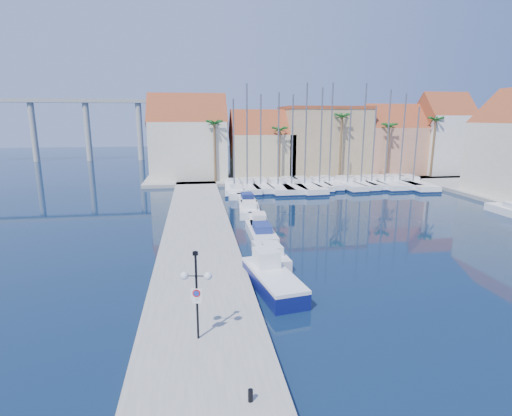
# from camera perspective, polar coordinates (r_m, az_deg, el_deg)

# --- Properties ---
(ground) EXTENTS (260.00, 260.00, 0.00)m
(ground) POSITION_cam_1_polar(r_m,az_deg,el_deg) (23.62, 15.28, -13.19)
(ground) COLOR #081B32
(ground) RESTS_ON ground
(quay_west) EXTENTS (6.00, 77.00, 0.50)m
(quay_west) POSITION_cam_1_polar(r_m,az_deg,el_deg) (34.25, -8.23, -4.17)
(quay_west) COLOR gray
(quay_west) RESTS_ON ground
(shore_north) EXTENTS (54.00, 16.00, 0.50)m
(shore_north) POSITION_cam_1_polar(r_m,az_deg,el_deg) (70.63, 7.06, 4.63)
(shore_north) COLOR gray
(shore_north) RESTS_ON ground
(lamp_post) EXTENTS (1.38, 0.57, 4.11)m
(lamp_post) POSITION_cam_1_polar(r_m,az_deg,el_deg) (17.78, -8.52, -10.42)
(lamp_post) COLOR black
(lamp_post) RESTS_ON quay_west
(bollard) EXTENTS (0.18, 0.18, 0.45)m
(bollard) POSITION_cam_1_polar(r_m,az_deg,el_deg) (15.33, -0.79, -25.21)
(bollard) COLOR black
(bollard) RESTS_ON quay_west
(fishing_boat) EXTENTS (3.04, 6.45, 2.17)m
(fishing_boat) POSITION_cam_1_polar(r_m,az_deg,el_deg) (24.47, 2.32, -9.92)
(fishing_boat) COLOR #0E1453
(fishing_boat) RESTS_ON ground
(motorboat_west_0) EXTENTS (2.05, 5.27, 1.40)m
(motorboat_west_0) POSITION_cam_1_polar(r_m,az_deg,el_deg) (29.07, 2.11, -6.62)
(motorboat_west_0) COLOR white
(motorboat_west_0) RESTS_ON ground
(motorboat_west_1) EXTENTS (2.08, 6.32, 1.40)m
(motorboat_west_1) POSITION_cam_1_polar(r_m,az_deg,el_deg) (34.45, 0.73, -3.48)
(motorboat_west_1) COLOR white
(motorboat_west_1) RESTS_ON ground
(motorboat_west_2) EXTENTS (2.17, 5.50, 1.40)m
(motorboat_west_2) POSITION_cam_1_polar(r_m,az_deg,el_deg) (38.07, 0.35, -1.90)
(motorboat_west_2) COLOR white
(motorboat_west_2) RESTS_ON ground
(motorboat_west_3) EXTENTS (2.74, 6.73, 1.40)m
(motorboat_west_3) POSITION_cam_1_polar(r_m,az_deg,el_deg) (43.29, -1.00, -0.09)
(motorboat_west_3) COLOR white
(motorboat_west_3) RESTS_ON ground
(motorboat_west_4) EXTENTS (1.90, 5.90, 1.40)m
(motorboat_west_4) POSITION_cam_1_polar(r_m,az_deg,el_deg) (48.13, -1.35, 1.22)
(motorboat_west_4) COLOR white
(motorboat_west_4) RESTS_ON ground
(motorboat_west_5) EXTENTS (2.48, 7.52, 1.40)m
(motorboat_west_5) POSITION_cam_1_polar(r_m,az_deg,el_deg) (53.66, -2.88, 2.41)
(motorboat_west_5) COLOR white
(motorboat_west_5) RESTS_ON ground
(motorboat_east_1) EXTENTS (1.82, 5.45, 1.40)m
(motorboat_east_1) POSITION_cam_1_polar(r_m,az_deg,el_deg) (50.41, 32.55, -0.29)
(motorboat_east_1) COLOR white
(motorboat_east_1) RESTS_ON ground
(sailboat_0) EXTENTS (3.35, 9.91, 12.57)m
(sailboat_0) POSITION_cam_1_polar(r_m,az_deg,el_deg) (56.05, -3.14, 2.94)
(sailboat_0) COLOR white
(sailboat_0) RESTS_ON ground
(sailboat_1) EXTENTS (2.95, 9.94, 14.59)m
(sailboat_1) POSITION_cam_1_polar(r_m,az_deg,el_deg) (56.70, -1.35, 3.10)
(sailboat_1) COLOR white
(sailboat_1) RESTS_ON ground
(sailboat_2) EXTENTS (2.66, 9.49, 13.24)m
(sailboat_2) POSITION_cam_1_polar(r_m,az_deg,el_deg) (57.14, 0.56, 3.16)
(sailboat_2) COLOR white
(sailboat_2) RESTS_ON ground
(sailboat_3) EXTENTS (3.15, 10.67, 13.46)m
(sailboat_3) POSITION_cam_1_polar(r_m,az_deg,el_deg) (56.88, 3.00, 3.09)
(sailboat_3) COLOR white
(sailboat_3) RESTS_ON ground
(sailboat_4) EXTENTS (3.53, 11.15, 13.21)m
(sailboat_4) POSITION_cam_1_polar(r_m,az_deg,el_deg) (57.59, 4.97, 3.17)
(sailboat_4) COLOR white
(sailboat_4) RESTS_ON ground
(sailboat_5) EXTENTS (4.09, 12.06, 14.76)m
(sailboat_5) POSITION_cam_1_polar(r_m,az_deg,el_deg) (58.03, 6.70, 3.21)
(sailboat_5) COLOR white
(sailboat_5) RESTS_ON ground
(sailboat_6) EXTENTS (2.31, 8.44, 14.24)m
(sailboat_6) POSITION_cam_1_polar(r_m,az_deg,el_deg) (58.97, 8.90, 3.36)
(sailboat_6) COLOR white
(sailboat_6) RESTS_ON ground
(sailboat_7) EXTENTS (2.23, 8.34, 14.93)m
(sailboat_7) POSITION_cam_1_polar(r_m,az_deg,el_deg) (60.20, 10.25, 3.52)
(sailboat_7) COLOR white
(sailboat_7) RESTS_ON ground
(sailboat_8) EXTENTS (3.32, 9.83, 11.70)m
(sailboat_8) POSITION_cam_1_polar(r_m,az_deg,el_deg) (60.28, 12.68, 3.33)
(sailboat_8) COLOR white
(sailboat_8) RESTS_ON ground
(sailboat_9) EXTENTS (2.84, 9.00, 14.86)m
(sailboat_9) POSITION_cam_1_polar(r_m,az_deg,el_deg) (61.17, 14.53, 3.43)
(sailboat_9) COLOR white
(sailboat_9) RESTS_ON ground
(sailboat_10) EXTENTS (2.75, 8.62, 11.71)m
(sailboat_10) POSITION_cam_1_polar(r_m,az_deg,el_deg) (62.12, 16.00, 3.44)
(sailboat_10) COLOR white
(sailboat_10) RESTS_ON ground
(sailboat_11) EXTENTS (2.91, 10.08, 14.01)m
(sailboat_11) POSITION_cam_1_polar(r_m,az_deg,el_deg) (62.72, 17.63, 3.43)
(sailboat_11) COLOR white
(sailboat_11) RESTS_ON ground
(sailboat_12) EXTENTS (2.72, 10.01, 13.52)m
(sailboat_12) POSITION_cam_1_polar(r_m,az_deg,el_deg) (64.08, 19.55, 3.47)
(sailboat_12) COLOR white
(sailboat_12) RESTS_ON ground
(sailboat_13) EXTENTS (3.80, 11.93, 11.68)m
(sailboat_13) POSITION_cam_1_polar(r_m,az_deg,el_deg) (64.17, 21.21, 3.32)
(sailboat_13) COLOR white
(sailboat_13) RESTS_ON ground
(building_0) EXTENTS (12.30, 9.00, 13.50)m
(building_0) POSITION_cam_1_polar(r_m,az_deg,el_deg) (66.38, -9.64, 9.48)
(building_0) COLOR beige
(building_0) RESTS_ON shore_north
(building_1) EXTENTS (10.30, 8.00, 11.00)m
(building_1) POSITION_cam_1_polar(r_m,az_deg,el_deg) (67.38, 0.77, 8.65)
(building_1) COLOR tan
(building_1) RESTS_ON shore_north
(building_2) EXTENTS (14.20, 10.20, 11.50)m
(building_2) POSITION_cam_1_polar(r_m,az_deg,el_deg) (70.92, 9.56, 9.47)
(building_2) COLOR tan
(building_2) RESTS_ON shore_north
(building_3) EXTENTS (10.30, 8.00, 12.00)m
(building_3) POSITION_cam_1_polar(r_m,az_deg,el_deg) (74.66, 18.68, 8.83)
(building_3) COLOR tan
(building_3) RESTS_ON shore_north
(building_4) EXTENTS (8.30, 8.00, 14.00)m
(building_4) POSITION_cam_1_polar(r_m,az_deg,el_deg) (78.29, 25.02, 9.28)
(building_4) COLOR silver
(building_4) RESTS_ON shore_north
(palm_0) EXTENTS (2.60, 2.60, 10.15)m
(palm_0) POSITION_cam_1_polar(r_m,az_deg,el_deg) (61.37, -5.97, 11.72)
(palm_0) COLOR brown
(palm_0) RESTS_ON shore_north
(palm_1) EXTENTS (2.60, 2.60, 9.15)m
(palm_1) POSITION_cam_1_polar(r_m,az_deg,el_deg) (62.69, 3.38, 10.92)
(palm_1) COLOR brown
(palm_1) RESTS_ON shore_north
(palm_2) EXTENTS (2.60, 2.60, 11.15)m
(palm_2) POSITION_cam_1_polar(r_m,az_deg,el_deg) (65.49, 12.20, 12.39)
(palm_2) COLOR brown
(palm_2) RESTS_ON shore_north
(palm_3) EXTENTS (2.60, 2.60, 9.65)m
(palm_3) POSITION_cam_1_polar(r_m,az_deg,el_deg) (68.73, 18.50, 10.86)
(palm_3) COLOR brown
(palm_3) RESTS_ON shore_north
(palm_4) EXTENTS (2.60, 2.60, 10.65)m
(palm_4) POSITION_cam_1_polar(r_m,az_deg,el_deg) (72.69, 24.29, 11.21)
(palm_4) COLOR brown
(palm_4) RESTS_ON shore_north
(viaduct) EXTENTS (48.00, 2.20, 14.45)m
(viaduct) POSITION_cam_1_polar(r_m,az_deg,el_deg) (105.62, -25.80, 11.61)
(viaduct) COLOR #9E9E99
(viaduct) RESTS_ON ground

